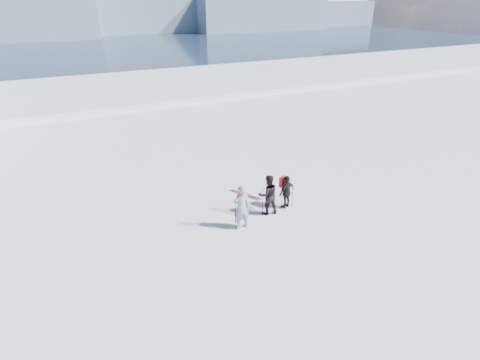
{
  "coord_description": "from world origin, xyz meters",
  "views": [
    {
      "loc": [
        -7.71,
        -9.55,
        8.73
      ],
      "look_at": [
        -1.64,
        3.0,
        1.83
      ],
      "focal_mm": 28.0,
      "sensor_mm": 36.0,
      "label": 1
    }
  ],
  "objects_px": {
    "skier_pack": "(287,192)",
    "skis_loose": "(245,195)",
    "skier_grey": "(241,207)",
    "skier_dark": "(268,195)"
  },
  "relations": [
    {
      "from": "skier_grey",
      "to": "skier_pack",
      "type": "xyz_separation_m",
      "value": [
        2.58,
        0.62,
        -0.19
      ]
    },
    {
      "from": "skier_dark",
      "to": "skis_loose",
      "type": "relative_size",
      "value": 1.2
    },
    {
      "from": "skier_pack",
      "to": "skis_loose",
      "type": "bearing_deg",
      "value": -74.19
    },
    {
      "from": "skier_grey",
      "to": "skier_dark",
      "type": "xyz_separation_m",
      "value": [
        1.56,
        0.55,
        -0.06
      ]
    },
    {
      "from": "skier_grey",
      "to": "skier_pack",
      "type": "distance_m",
      "value": 2.66
    },
    {
      "from": "skier_dark",
      "to": "skier_pack",
      "type": "relative_size",
      "value": 1.17
    },
    {
      "from": "skier_grey",
      "to": "skier_dark",
      "type": "relative_size",
      "value": 1.06
    },
    {
      "from": "skier_pack",
      "to": "skis_loose",
      "type": "height_order",
      "value": "skier_pack"
    },
    {
      "from": "skis_loose",
      "to": "skier_dark",
      "type": "bearing_deg",
      "value": -85.74
    },
    {
      "from": "skier_dark",
      "to": "skis_loose",
      "type": "distance_m",
      "value": 2.13
    }
  ]
}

